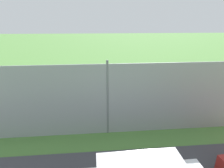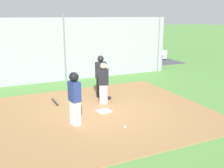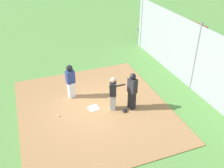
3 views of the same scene
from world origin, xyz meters
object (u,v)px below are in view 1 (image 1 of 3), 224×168
baseball_bat (125,99)px  catcher (98,84)px  runner (119,76)px  home_plate (103,91)px  baseball (102,84)px  catcher_mask (93,97)px  umpire (95,87)px

baseball_bat → catcher: bearing=-118.3°
runner → baseball_bat: size_ratio=1.96×
baseball_bat → home_plate: bearing=-141.9°
runner → baseball: 1.79m
catcher_mask → runner: bearing=43.8°
catcher → runner: runner is taller
runner → baseball_bat: bearing=81.3°
umpire → baseball_bat: size_ratio=2.04×
baseball → catcher: bearing=-97.4°
baseball_bat → catcher_mask: 2.11m
baseball → baseball_bat: bearing=-66.7°
baseball_bat → baseball: 3.49m
catcher → umpire: umpire is taller
catcher → baseball: bearing=17.7°
runner → catcher_mask: (-1.94, -1.86, -0.89)m
umpire → baseball: umpire is taller
runner → baseball_bat: (0.12, -2.33, -0.92)m
home_plate → runner: (1.24, 0.69, 0.94)m
runner → baseball: bearing=-46.3°
umpire → runner: umpire is taller
runner → catcher: bearing=31.8°
runner → baseball_bat: runner is taller
baseball_bat → catcher_mask: bearing=-104.2°
catcher_mask → home_plate: bearing=59.3°
runner → home_plate: bearing=17.3°
umpire → runner: size_ratio=1.04×
home_plate → catcher: size_ratio=0.28×
home_plate → umpire: 1.90m
catcher → runner: bearing=-21.6°
catcher → baseball_bat: bearing=-91.8°
catcher → runner: 2.16m
home_plate → catcher: 1.17m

